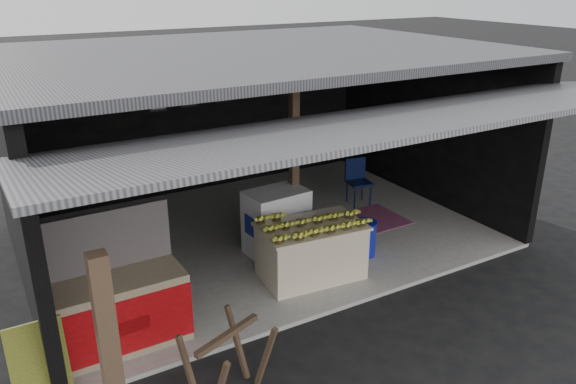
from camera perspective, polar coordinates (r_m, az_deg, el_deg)
ground at (r=7.44m, az=6.17°, el=-11.64°), size 80.00×80.00×0.00m
concrete_slab at (r=9.29m, az=-2.91°, el=-4.27°), size 7.00×5.00×0.06m
shophouse at (r=8.88m, az=-4.10°, el=8.66°), size 7.40×7.29×3.02m
banana_table at (r=7.81m, az=2.34°, el=-5.98°), size 1.50×1.01×0.78m
banana_pile at (r=7.61m, az=2.40°, el=-2.85°), size 1.38×0.90×0.15m
white_crate at (r=8.43m, az=-1.19°, el=-3.06°), size 0.94×0.67×0.99m
neighbor_stall at (r=6.70m, az=-16.92°, el=-11.24°), size 1.51×0.69×1.55m
green_signboard at (r=6.25m, az=-23.99°, el=-15.52°), size 0.54×0.25×0.80m
sawhorse at (r=5.77m, az=-6.08°, el=-16.40°), size 0.92×0.91×0.80m
water_barrel at (r=8.52m, az=7.74°, el=-4.77°), size 0.35×0.35×0.51m
plastic_chair at (r=10.36m, az=7.04°, el=1.49°), size 0.46×0.46×0.84m
magenta_rug at (r=9.71m, az=7.47°, el=-3.02°), size 1.51×1.01×0.01m
picture_frames at (r=10.73m, az=-9.89°, el=9.65°), size 1.62×0.04×0.46m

